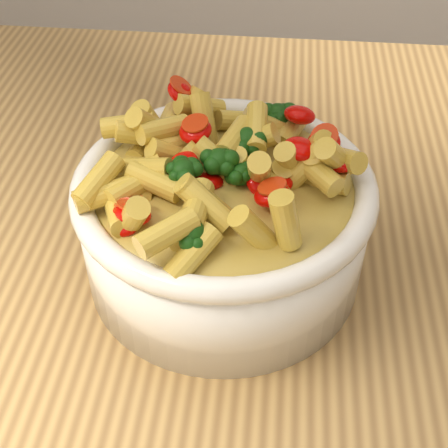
# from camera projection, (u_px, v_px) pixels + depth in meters

# --- Properties ---
(table) EXTENTS (1.20, 0.80, 0.90)m
(table) POSITION_uv_depth(u_px,v_px,m) (170.00, 310.00, 0.62)
(table) COLOR tan
(table) RESTS_ON ground
(serving_bowl) EXTENTS (0.23, 0.23, 0.10)m
(serving_bowl) POSITION_uv_depth(u_px,v_px,m) (224.00, 223.00, 0.49)
(serving_bowl) COLOR white
(serving_bowl) RESTS_ON table
(pasta_salad) EXTENTS (0.18, 0.18, 0.04)m
(pasta_salad) POSITION_uv_depth(u_px,v_px,m) (224.00, 160.00, 0.45)
(pasta_salad) COLOR gold
(pasta_salad) RESTS_ON serving_bowl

